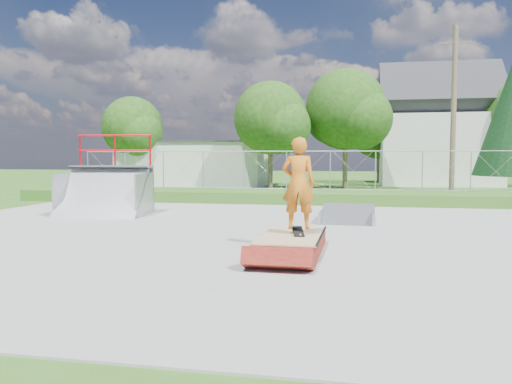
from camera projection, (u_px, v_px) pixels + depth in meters
ground at (232, 236)px, 12.79m from camera, size 120.00×120.00×0.00m
concrete_pad at (232, 235)px, 12.79m from camera, size 20.00×16.00×0.04m
grass_berm at (283, 197)px, 22.07m from camera, size 24.00×3.00×0.50m
grind_box at (292, 244)px, 10.48m from camera, size 1.28×2.59×0.38m
quarter_pipe at (103, 175)px, 16.91m from camera, size 3.07×2.69×2.82m
flat_bank_ramp at (348, 215)px, 15.16m from camera, size 1.68×1.78×0.49m
skateboard at (298, 232)px, 10.52m from camera, size 0.37×0.82×0.13m
skater at (298, 187)px, 10.45m from camera, size 0.72×0.50×1.93m
concrete_stairs at (98, 192)px, 22.91m from camera, size 1.50×1.60×0.80m
chain_link_fence at (286, 170)px, 22.97m from camera, size 20.00×0.06×1.80m
utility_building_flat at (197, 164)px, 35.76m from camera, size 10.00×6.00×3.00m
gable_house at (437, 132)px, 36.25m from camera, size 8.40×6.08×8.94m
utility_pole at (453, 114)px, 22.82m from camera, size 0.24×0.24×8.00m
tree_left_near at (274, 120)px, 30.29m from camera, size 4.76×4.48×6.65m
tree_center at (350, 112)px, 31.31m from camera, size 5.44×5.12×7.60m
tree_left_far at (135, 129)px, 34.20m from camera, size 4.42×4.16×6.18m
tree_back_mid at (382, 136)px, 38.81m from camera, size 4.08×3.84×5.70m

